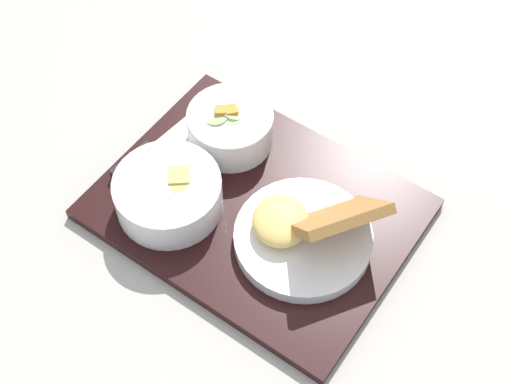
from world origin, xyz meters
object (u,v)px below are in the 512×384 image
object	(u,v)px
bowl_salad	(230,126)
knife	(142,155)
bowl_soup	(168,192)
spoon	(173,151)
plate_main	(305,231)

from	to	relation	value
bowl_salad	knife	size ratio (longest dim) A/B	0.66
bowl_soup	spoon	world-z (taller)	bowl_soup
bowl_soup	bowl_salad	bearing A→B (deg)	98.25
knife	spoon	bearing A→B (deg)	-36.88
plate_main	knife	size ratio (longest dim) A/B	1.03
bowl_salad	plate_main	distance (m)	0.19
knife	bowl_soup	bearing A→B (deg)	-109.84
spoon	bowl_soup	bearing A→B (deg)	-146.90
knife	plate_main	bearing A→B (deg)	-80.17
bowl_soup	plate_main	size ratio (longest dim) A/B	0.75
bowl_salad	knife	distance (m)	0.12
plate_main	bowl_soup	bearing A→B (deg)	-153.79
plate_main	spoon	distance (m)	0.22
bowl_salad	spoon	distance (m)	0.08
bowl_salad	knife	bearing A→B (deg)	-121.48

